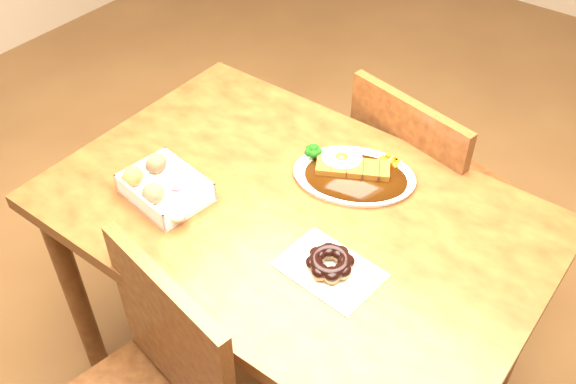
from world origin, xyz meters
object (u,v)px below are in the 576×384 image
Objects in this scene: katsu_curry_plate at (352,172)px; pon_de_ring at (330,263)px; table at (293,236)px; donut_box at (163,187)px; chair_far at (422,190)px.

katsu_curry_plate is 1.60× the size of pon_de_ring.
table is 5.18× the size of pon_de_ring.
donut_box reaches higher than table.
table is 0.35m from donut_box.
donut_box is 1.01× the size of pon_de_ring.
katsu_curry_plate reaches higher than donut_box.
chair_far is at bearing 81.03° from katsu_curry_plate.
chair_far reaches higher than pon_de_ring.
katsu_curry_plate is (-0.06, -0.35, 0.29)m from chair_far.
katsu_curry_plate is at bearing 74.89° from table.
katsu_curry_plate is at bearing 114.16° from pon_de_ring.
pon_de_ring is at bearing -65.84° from katsu_curry_plate.
pon_de_ring is at bearing -31.08° from table.
pon_de_ring is (0.47, 0.05, -0.01)m from donut_box.
chair_far is at bearing 78.88° from table.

